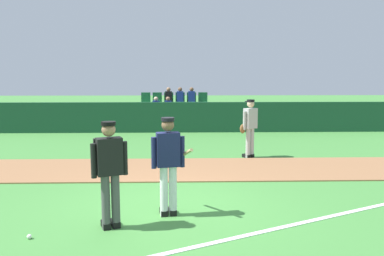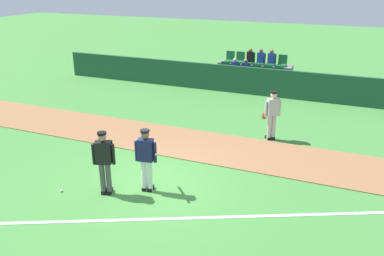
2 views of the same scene
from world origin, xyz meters
The scene contains 9 objects.
ground_plane centered at (0.00, 0.00, 0.00)m, with size 80.00×80.00×0.00m, color #42843A.
infield_dirt_path centered at (0.00, 2.99, 0.01)m, with size 28.00×2.50×0.03m, color #936642.
foul_line_chalk centered at (3.00, -0.50, 0.01)m, with size 12.00×0.10×0.01m, color white.
dugout_fence centered at (0.00, 9.67, 0.66)m, with size 20.00×0.16×1.32m, color #19472D.
stadium_bleachers centered at (0.00, 11.13, 0.51)m, with size 3.90×2.10×1.90m.
batter_navy_jersey centered at (0.10, -0.36, 0.97)m, with size 0.73×0.73×1.76m.
umpire_home_plate centered at (-0.83, -0.90, 1.00)m, with size 0.55×0.42×1.76m.
runner_grey_jersey centered at (2.38, 4.43, 0.96)m, with size 0.61×0.46×1.76m.
baseball centered at (-2.01, -1.30, 0.04)m, with size 0.07×0.07×0.07m, color white.
Camera 2 is at (4.81, -8.63, 5.46)m, focal length 37.50 mm.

